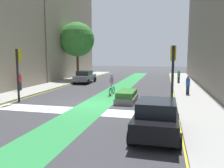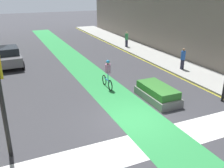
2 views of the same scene
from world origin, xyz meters
The scene contains 17 objects.
ground_plane centered at (0.00, 0.00, 0.00)m, with size 120.00×120.00×0.00m, color #38383D.
bike_lane_paint centered at (0.39, 0.00, 0.00)m, with size 2.40×60.00×0.01m, color #2D8C47.
crosswalk_band centered at (0.00, -2.00, 0.00)m, with size 12.00×1.80×0.01m, color silver.
sidewalk_left centered at (-7.50, 0.00, 0.07)m, with size 3.00×60.00×0.15m, color #9E9E99.
curb_stripe_left centered at (-6.00, 0.00, 0.01)m, with size 0.16×60.00×0.01m, color yellow.
sidewalk_right centered at (7.50, 0.00, 0.07)m, with size 3.00×60.00×0.15m, color #9E9E99.
curb_stripe_right centered at (6.00, 0.00, 0.01)m, with size 0.16×60.00×0.01m, color yellow.
traffic_signal_near_right centered at (5.64, -0.03, 2.89)m, with size 0.35×0.52×4.12m.
traffic_signal_near_left centered at (-5.49, -0.39, 2.80)m, with size 0.35×0.52×3.98m.
car_black_right_near centered at (4.87, -5.23, 0.80)m, with size 2.08×4.23×1.57m.
car_grey_left_far centered at (-4.88, 12.04, 0.80)m, with size 2.13×4.25×1.57m.
cyclist_in_lane centered at (0.54, 4.28, 0.97)m, with size 0.32×1.73×1.86m.
pedestrian_sidewalk_right_a centered at (7.11, 5.22, 0.97)m, with size 0.34×0.34×1.61m.
pedestrian_sidewalk_left_a centered at (-8.48, 3.82, 1.02)m, with size 0.34×0.34×1.71m.
pedestrian_sidewalk_right_b centered at (6.81, 13.92, 0.95)m, with size 0.34×0.34×1.58m.
street_tree_near centered at (-7.14, 15.22, 5.76)m, with size 4.84×4.84×8.05m.
median_planter centered at (2.39, 1.48, 0.40)m, with size 1.38×2.90×0.85m.
Camera 1 is at (5.20, -14.95, 3.46)m, focal length 35.83 mm.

